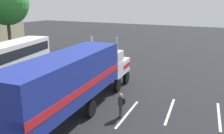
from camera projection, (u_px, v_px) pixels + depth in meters
name	position (u px, v px, depth m)	size (l,w,h in m)	color
ground_plane	(111.00, 86.00, 21.68)	(120.00, 120.00, 0.00)	#232326
lane_stripe_near	(128.00, 114.00, 16.41)	(4.40, 0.16, 0.01)	silver
lane_stripe_mid	(170.00, 111.00, 16.83)	(4.40, 0.16, 0.01)	silver
lane_stripe_far	(219.00, 116.00, 16.08)	(4.40, 0.16, 0.01)	silver
semi_truck	(75.00, 77.00, 15.87)	(14.34, 4.14, 4.50)	silver
person_bystander	(121.00, 104.00, 15.68)	(0.38, 0.48, 1.63)	#2D3347
parked_bus	(9.00, 57.00, 23.54)	(11.29, 4.91, 3.40)	silver
tree_left	(6.00, 3.00, 32.60)	(5.87, 5.87, 9.99)	brown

